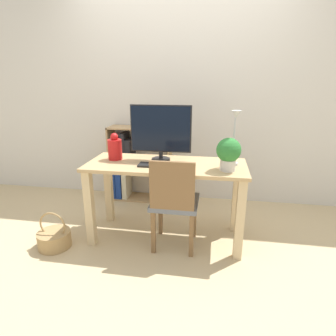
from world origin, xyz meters
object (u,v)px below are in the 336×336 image
basket (54,238)px  potted_plant (229,152)px  desk_lamp (235,133)px  chair (174,201)px  bookshelf (130,165)px  keyboard (156,165)px  monitor (161,130)px  vase (115,148)px

basket → potted_plant: bearing=8.4°
desk_lamp → basket: 1.82m
chair → bookshelf: bookshelf is taller
keyboard → potted_plant: (0.60, -0.02, 0.14)m
monitor → vase: 0.46m
keyboard → potted_plant: potted_plant is taller
vase → basket: 0.97m
monitor → keyboard: 0.33m
chair → monitor: bearing=116.9°
monitor → basket: bearing=-153.9°
potted_plant → keyboard: bearing=177.7°
monitor → vase: monitor is taller
keyboard → vase: (-0.42, 0.15, 0.10)m
keyboard → vase: vase is taller
vase → basket: size_ratio=0.72×
chair → basket: chair is taller
basket → chair: bearing=8.6°
basket → monitor: bearing=26.1°
bookshelf → basket: bearing=-106.8°
desk_lamp → potted_plant: (-0.05, -0.12, -0.14)m
potted_plant → basket: 1.70m
chair → basket: size_ratio=2.47×
vase → desk_lamp: 1.08m
desk_lamp → basket: desk_lamp is taller
vase → chair: vase is taller
basket → keyboard: bearing=15.2°
chair → bookshelf: 1.23m
potted_plant → bookshelf: potted_plant is taller
potted_plant → bookshelf: (-1.13, 0.96, -0.45)m
desk_lamp → bookshelf: (-1.17, 0.84, -0.59)m
keyboard → desk_lamp: 0.71m
desk_lamp → bookshelf: size_ratio=0.52×
monitor → potted_plant: (0.59, -0.22, -0.12)m
monitor → chair: 0.64m
keyboard → vase: 0.45m
bookshelf → monitor: bearing=-54.1°
monitor → vase: bearing=-173.9°
monitor → desk_lamp: monitor is taller
desk_lamp → potted_plant: bearing=-111.1°
vase → chair: size_ratio=0.29×
desk_lamp → chair: size_ratio=0.57×
keyboard → basket: size_ratio=0.90×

